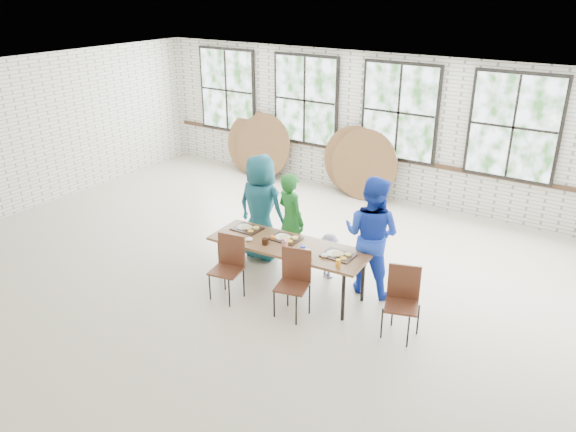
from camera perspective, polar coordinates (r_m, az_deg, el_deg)
name	(u,v)px	position (r m, az deg, el deg)	size (l,w,h in m)	color
room	(399,115)	(11.60, 11.22, 10.08)	(12.00, 12.00, 12.00)	beige
dining_table	(289,248)	(8.24, 0.06, -3.23)	(2.45, 0.96, 0.74)	brown
chair_near_left	(229,261)	(8.18, -6.01, -4.60)	(0.49, 0.48, 0.95)	#552C1C
chair_near_right	(294,277)	(7.74, 0.64, -6.18)	(0.50, 0.49, 0.95)	#552C1C
chair_spare	(403,295)	(7.46, 11.57, -7.89)	(0.53, 0.52, 0.95)	#552C1C
adult_teal	(261,207)	(9.15, -2.78, 0.88)	(0.87, 0.57, 1.78)	navy
adult_green	(291,221)	(8.88, 0.28, -0.48)	(0.58, 0.38, 1.59)	#1B6722
toddler	(329,256)	(8.73, 4.19, -4.06)	(0.48, 0.27, 0.74)	#191543
adult_blue	(371,235)	(8.23, 8.48, -1.93)	(0.87, 0.68, 1.80)	blue
tabletop_clutter	(292,245)	(8.14, 0.44, -2.99)	(2.06, 0.61, 0.11)	black
round_tops_leaning	(306,153)	(12.61, 1.84, 6.38)	(4.46, 0.49, 1.50)	brown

